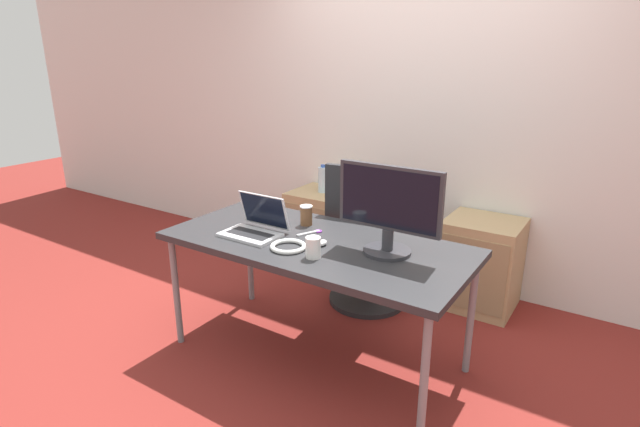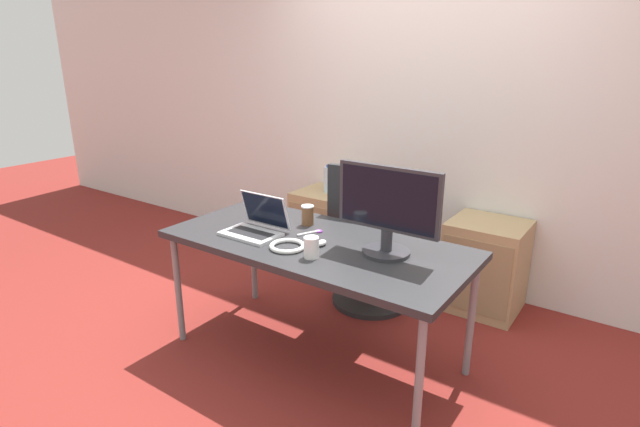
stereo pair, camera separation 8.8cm
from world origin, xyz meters
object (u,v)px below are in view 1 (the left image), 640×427
office_chair (365,254)px  coffee_cup_brown (306,215)px  water_bottle (323,179)px  cable_coil (288,246)px  mouse (322,243)px  monitor (389,209)px  coffee_cup_white (313,247)px  laptop_center (255,226)px  cabinet_right (481,264)px  cabinet_left (323,229)px

office_chair → coffee_cup_brown: bearing=-105.1°
coffee_cup_brown → water_bottle: bearing=117.5°
coffee_cup_brown → cable_coil: size_ratio=0.62×
water_bottle → mouse: bearing=-57.4°
monitor → coffee_cup_white: 0.44m
mouse → coffee_cup_brown: 0.36m
laptop_center → cable_coil: 0.30m
laptop_center → coffee_cup_white: 0.48m
cabinet_right → monitor: bearing=-100.8°
cabinet_left → mouse: (0.78, -1.21, 0.44)m
cabinet_right → mouse: bearing=-114.7°
office_chair → water_bottle: (-0.65, 0.46, 0.36)m
office_chair → cabinet_left: 0.80m
monitor → cable_coil: size_ratio=2.88×
laptop_center → water_bottle: bearing=105.6°
cabinet_left → coffee_cup_brown: 1.20m
monitor → coffee_cup_brown: size_ratio=4.65×
office_chair → cabinet_right: office_chair is taller
cabinet_right → water_bottle: bearing=179.9°
mouse → water_bottle: bearing=122.6°
cabinet_right → cable_coil: cable_coil is taller
cabinet_right → coffee_cup_white: bearing=-110.2°
mouse → office_chair: bearing=99.4°
laptop_center → cable_coil: laptop_center is taller
laptop_center → cable_coil: (0.29, -0.07, -0.04)m
laptop_center → coffee_cup_white: laptop_center is taller
mouse → cable_coil: (-0.13, -0.14, -0.00)m
office_chair → cabinet_right: size_ratio=1.65×
laptop_center → coffee_cup_brown: bearing=62.5°
mouse → cable_coil: 0.19m
water_bottle → mouse: water_bottle is taller
water_bottle → cabinet_right: bearing=-0.1°
office_chair → monitor: monitor is taller
cabinet_left → cable_coil: size_ratio=3.28×
monitor → water_bottle: bearing=135.1°
coffee_cup_brown → monitor: bearing=-12.6°
cabinet_left → cabinet_right: same height
cabinet_left → cabinet_right: (1.33, 0.00, 0.00)m
cabinet_left → laptop_center: (0.36, -1.28, 0.47)m
water_bottle → laptop_center: bearing=-74.4°
cabinet_right → coffee_cup_white: coffee_cup_white is taller
cabinet_right → monitor: size_ratio=1.14×
office_chair → coffee_cup_white: 1.02m
cabinet_right → water_bottle: size_ratio=2.80×
mouse → cable_coil: bearing=-133.6°
coffee_cup_white → cable_coil: 0.19m
office_chair → cabinet_right: (0.68, 0.46, -0.07)m
water_bottle → office_chair: bearing=-35.1°
water_bottle → mouse: 1.44m
water_bottle → monitor: monitor is taller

